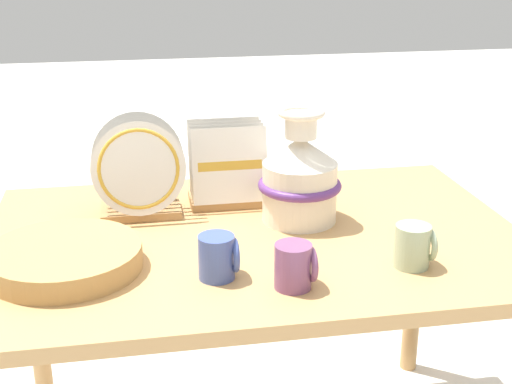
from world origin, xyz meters
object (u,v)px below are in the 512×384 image
Objects in this scene: ceramic_vase at (300,176)px; dish_rack_round_plates at (139,173)px; mug_cobalt_glaze at (219,257)px; wicker_charger_stack at (65,258)px; dish_rack_square_plates at (227,173)px; mug_plum_glaze at (295,266)px; mug_sage_glaze at (414,246)px.

ceramic_vase is 1.13× the size of dish_rack_round_plates.
ceramic_vase reaches higher than mug_cobalt_glaze.
ceramic_vase is 0.42m from dish_rack_round_plates.
wicker_charger_stack is at bearing 163.09° from mug_cobalt_glaze.
dish_rack_square_plates is 2.28× the size of mug_plum_glaze.
dish_rack_square_plates is 2.28× the size of mug_cobalt_glaze.
ceramic_vase reaches higher than dish_rack_square_plates.
mug_plum_glaze is at bearing -82.49° from dish_rack_square_plates.
mug_plum_glaze is at bearing -104.86° from ceramic_vase.
wicker_charger_stack is (-0.18, -0.30, -0.09)m from dish_rack_round_plates.
dish_rack_round_plates is 0.57m from mug_plum_glaze.
mug_sage_glaze reaches higher than wicker_charger_stack.
ceramic_vase is at bearing 49.42° from mug_cobalt_glaze.
mug_plum_glaze is (-0.10, -0.36, -0.07)m from ceramic_vase.
ceramic_vase reaches higher than mug_plum_glaze.
mug_plum_glaze is (0.07, -0.52, -0.04)m from dish_rack_square_plates.
mug_cobalt_glaze is (0.33, -0.10, 0.02)m from wicker_charger_stack.
mug_cobalt_glaze is at bearing -100.54° from dish_rack_square_plates.
dish_rack_square_plates is 0.53m from mug_plum_glaze.
dish_rack_round_plates is 0.73m from mug_sage_glaze.
mug_cobalt_glaze and mug_sage_glaze have the same top height.
mug_cobalt_glaze is 0.17m from mug_plum_glaze.
dish_rack_square_plates reaches higher than wicker_charger_stack.
dish_rack_round_plates reaches higher than mug_cobalt_glaze.
mug_sage_glaze is (0.44, -0.02, 0.00)m from mug_cobalt_glaze.
dish_rack_round_plates is at bearing 123.28° from mug_plum_glaze.
mug_plum_glaze reaches higher than wicker_charger_stack.
dish_rack_square_plates is at bearing 12.10° from dish_rack_round_plates.
mug_sage_glaze is at bearing 10.25° from mug_plum_glaze.
dish_rack_round_plates is at bearing -167.90° from dish_rack_square_plates.
ceramic_vase is at bearing -14.82° from dish_rack_round_plates.
mug_cobalt_glaze is 1.00× the size of mug_plum_glaze.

